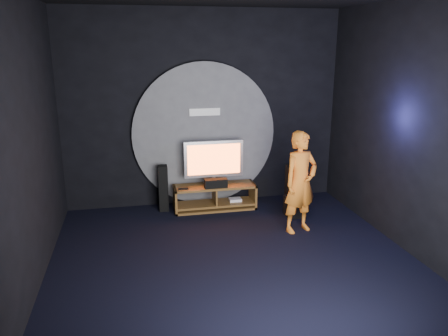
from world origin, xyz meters
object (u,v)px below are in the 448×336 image
(media_console, at_px, (215,199))
(subwoofer, at_px, (295,206))
(tv, at_px, (214,161))
(tower_speaker_right, at_px, (291,187))
(player, at_px, (301,182))
(tower_speaker_left, at_px, (163,188))

(media_console, relative_size, subwoofer, 4.27)
(tv, relative_size, tower_speaker_right, 1.28)
(tv, relative_size, subwoofer, 3.08)
(media_console, xyz_separation_m, tv, (-0.01, 0.07, 0.69))
(player, bearing_deg, tower_speaker_left, 129.27)
(media_console, bearing_deg, tower_speaker_left, 172.34)
(media_console, bearing_deg, subwoofer, -25.85)
(subwoofer, xyz_separation_m, player, (-0.16, -0.59, 0.64))
(tower_speaker_left, bearing_deg, media_console, -7.66)
(tower_speaker_right, bearing_deg, tv, 164.39)
(media_console, xyz_separation_m, tower_speaker_right, (1.32, -0.30, 0.22))
(media_console, height_order, player, player)
(media_console, height_order, tower_speaker_left, tower_speaker_left)
(media_console, xyz_separation_m, player, (1.13, -1.22, 0.61))
(tv, bearing_deg, tower_speaker_left, 176.48)
(tv, bearing_deg, media_console, -84.22)
(tower_speaker_left, bearing_deg, tower_speaker_right, -10.81)
(tower_speaker_left, bearing_deg, tv, -3.52)
(tower_speaker_left, xyz_separation_m, subwoofer, (2.20, -0.75, -0.24))
(tower_speaker_left, relative_size, subwoofer, 2.41)
(player, bearing_deg, tv, 113.99)
(tower_speaker_left, distance_m, tower_speaker_right, 2.28)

